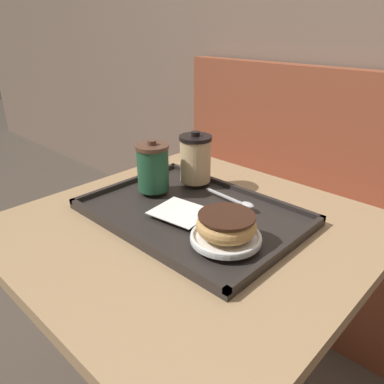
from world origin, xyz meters
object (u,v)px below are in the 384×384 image
at_px(coffee_cup_front, 153,167).
at_px(coffee_cup_rear, 195,158).
at_px(donut_chocolate_glazed, 226,224).
at_px(spoon, 240,202).

height_order(coffee_cup_front, coffee_cup_rear, coffee_cup_rear).
bearing_deg(coffee_cup_front, donut_chocolate_glazed, -12.68).
bearing_deg(donut_chocolate_glazed, coffee_cup_rear, 144.34).
bearing_deg(donut_chocolate_glazed, coffee_cup_front, 167.32).
height_order(coffee_cup_front, donut_chocolate_glazed, coffee_cup_front).
height_order(coffee_cup_front, spoon, coffee_cup_front).
bearing_deg(spoon, donut_chocolate_glazed, -58.92).
height_order(donut_chocolate_glazed, spoon, donut_chocolate_glazed).
height_order(coffee_cup_rear, spoon, coffee_cup_rear).
xyz_separation_m(coffee_cup_rear, donut_chocolate_glazed, (0.26, -0.18, -0.03)).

